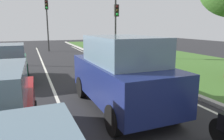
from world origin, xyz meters
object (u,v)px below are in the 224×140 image
(car_suv_ahead, at_px, (121,73))
(traffic_light_near_right, at_px, (116,20))
(car_hatchback_far, at_px, (8,63))
(traffic_light_far_median, at_px, (47,16))

(car_suv_ahead, xyz_separation_m, traffic_light_near_right, (3.89, 9.94, 1.87))
(car_hatchback_far, distance_m, traffic_light_far_median, 12.89)
(car_hatchback_far, bearing_deg, car_suv_ahead, -55.18)
(traffic_light_near_right, bearing_deg, car_suv_ahead, -111.36)
(car_suv_ahead, relative_size, traffic_light_far_median, 0.86)
(traffic_light_far_median, bearing_deg, car_suv_ahead, -87.68)
(car_suv_ahead, distance_m, traffic_light_far_median, 17.37)
(car_suv_ahead, distance_m, traffic_light_near_right, 10.83)
(car_hatchback_far, xyz_separation_m, traffic_light_near_right, (7.45, 5.03, 2.16))
(car_suv_ahead, height_order, traffic_light_far_median, traffic_light_far_median)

